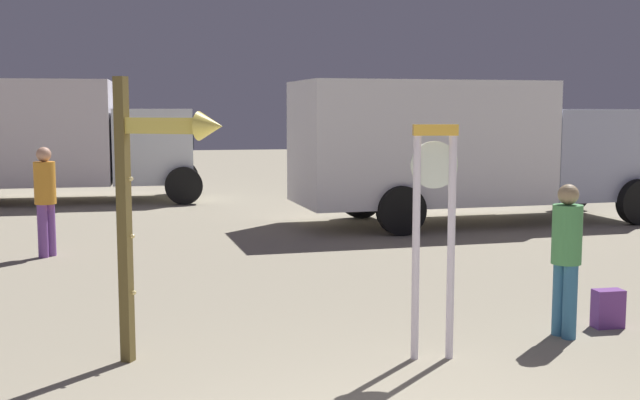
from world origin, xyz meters
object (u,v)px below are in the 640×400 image
Objects in this scene: standing_clock at (434,216)px; arrow_sign at (155,181)px; person_near_clock at (566,252)px; box_truck_far at (38,136)px; box_truck_near at (458,146)px; backpack at (608,309)px; person_distant at (45,196)px.

arrow_sign is at bearing 172.86° from standing_clock.
box_truck_far is at bearing 117.15° from person_near_clock.
box_truck_near reaches higher than arrow_sign.
person_near_clock is (4.00, 0.08, -0.79)m from arrow_sign.
backpack is 0.06× the size of box_truck_near.
person_near_clock is at bearing 14.38° from standing_clock.
person_distant is 0.24× the size of box_truck_near.
arrow_sign reaches higher than standing_clock.
box_truck_far is (-6.84, 13.34, 0.75)m from person_near_clock.
person_near_clock is 15.02m from box_truck_far.
box_truck_far is at bearing 147.88° from box_truck_near.
box_truck_near is 1.00× the size of box_truck_far.
box_truck_far reaches higher than arrow_sign.
person_distant is at bearing 124.58° from standing_clock.
arrow_sign is 1.66× the size of person_near_clock.
arrow_sign is 0.36× the size of box_truck_far.
standing_clock is at bearing -112.61° from box_truck_near.
arrow_sign reaches higher than person_distant.
backpack is (4.62, 0.31, -1.46)m from arrow_sign.
backpack is at bearing 3.89° from arrow_sign.
standing_clock is at bearing -7.14° from arrow_sign.
backpack is 0.24× the size of person_distant.
person_distant is (-6.31, 5.40, 0.75)m from backpack.
standing_clock is at bearing -165.62° from person_near_clock.
standing_clock is 2.51m from backpack.
box_truck_near is at bearing 80.49° from backpack.
backpack is (0.62, 0.23, -0.67)m from person_near_clock.
box_truck_far reaches higher than person_distant.
arrow_sign reaches higher than backpack.
backpack is 0.06× the size of box_truck_far.
arrow_sign reaches higher than person_near_clock.
box_truck_far is (-2.84, 13.43, -0.04)m from arrow_sign.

